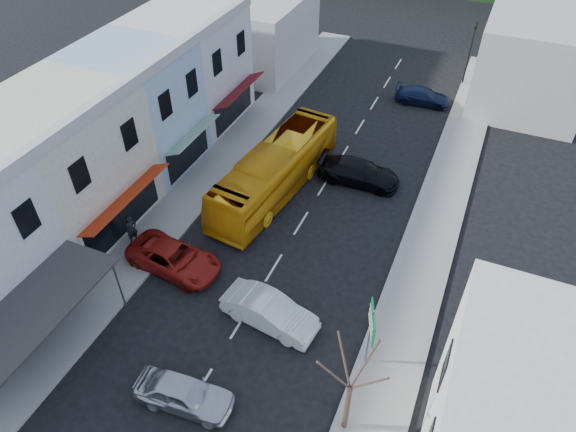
% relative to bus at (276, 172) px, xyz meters
% --- Properties ---
extents(ground, '(120.00, 120.00, 0.00)m').
position_rel_bus_xyz_m(ground, '(2.69, -10.27, -1.55)').
color(ground, black).
rests_on(ground, ground).
extents(sidewalk_left, '(3.00, 52.00, 0.15)m').
position_rel_bus_xyz_m(sidewalk_left, '(-4.81, -0.27, -1.48)').
color(sidewalk_left, gray).
rests_on(sidewalk_left, ground).
extents(sidewalk_right, '(3.00, 52.00, 0.15)m').
position_rel_bus_xyz_m(sidewalk_right, '(10.19, -0.27, -1.48)').
color(sidewalk_right, gray).
rests_on(sidewalk_right, ground).
extents(shopfront_row, '(8.25, 30.00, 8.00)m').
position_rel_bus_xyz_m(shopfront_row, '(-9.81, -5.27, 2.45)').
color(shopfront_row, beige).
rests_on(shopfront_row, ground).
extents(distant_block_left, '(8.00, 10.00, 6.00)m').
position_rel_bus_xyz_m(distant_block_left, '(-9.31, 16.73, 1.45)').
color(distant_block_left, '#B7B2A8').
rests_on(distant_block_left, ground).
extents(distant_block_right, '(8.00, 12.00, 7.00)m').
position_rel_bus_xyz_m(distant_block_right, '(13.69, 19.73, 1.95)').
color(distant_block_right, '#B7B2A8').
rests_on(distant_block_right, ground).
extents(bus, '(3.82, 11.81, 3.10)m').
position_rel_bus_xyz_m(bus, '(0.00, 0.00, 0.00)').
color(bus, orange).
rests_on(bus, ground).
extents(car_silver, '(4.55, 2.20, 1.40)m').
position_rel_bus_xyz_m(car_silver, '(2.48, -15.05, -0.85)').
color(car_silver, silver).
rests_on(car_silver, ground).
extents(car_white, '(4.59, 2.33, 1.40)m').
position_rel_bus_xyz_m(car_white, '(4.03, -9.69, -0.85)').
color(car_white, silver).
rests_on(car_white, ground).
extents(car_red, '(4.77, 2.36, 1.40)m').
position_rel_bus_xyz_m(car_red, '(-2.31, -8.40, -0.85)').
color(car_red, maroon).
rests_on(car_red, ground).
extents(car_black_near, '(4.57, 2.01, 1.40)m').
position_rel_bus_xyz_m(car_black_near, '(4.63, 3.04, -0.85)').
color(car_black_near, black).
rests_on(car_black_near, ground).
extents(car_navy_far, '(4.61, 2.12, 1.40)m').
position_rel_bus_xyz_m(car_navy_far, '(6.26, 15.23, -0.85)').
color(car_navy_far, black).
rests_on(car_navy_far, ground).
extents(pedestrian_left, '(0.59, 0.71, 1.70)m').
position_rel_bus_xyz_m(pedestrian_left, '(-5.54, -7.67, -0.55)').
color(pedestrian_left, black).
rests_on(pedestrian_left, sidewalk_left).
extents(direction_sign, '(1.32, 1.84, 3.81)m').
position_rel_bus_xyz_m(direction_sign, '(9.09, -10.04, 0.35)').
color(direction_sign, '#065D2B').
rests_on(direction_sign, ground).
extents(street_tree, '(3.45, 3.45, 6.26)m').
position_rel_bus_xyz_m(street_tree, '(9.18, -13.40, 1.58)').
color(street_tree, '#32241C').
rests_on(street_tree, ground).
extents(traffic_signal, '(1.26, 1.45, 5.46)m').
position_rel_bus_xyz_m(traffic_signal, '(8.78, 19.99, 1.18)').
color(traffic_signal, black).
rests_on(traffic_signal, ground).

